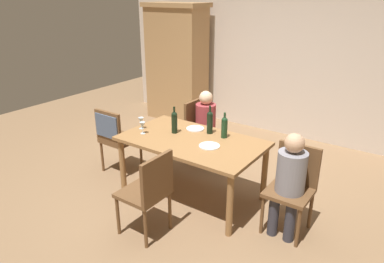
{
  "coord_description": "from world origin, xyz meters",
  "views": [
    {
      "loc": [
        2.22,
        -3.15,
        2.38
      ],
      "look_at": [
        0.0,
        0.0,
        0.85
      ],
      "focal_mm": 33.41,
      "sensor_mm": 36.0,
      "label": 1
    }
  ],
  "objects": [
    {
      "name": "wine_glass_centre",
      "position": [
        -0.6,
        -0.19,
        0.86
      ],
      "size": [
        0.07,
        0.07,
        0.15
      ],
      "color": "silver",
      "rests_on": "dining_table"
    },
    {
      "name": "rear_room_partition",
      "position": [
        0.0,
        2.69,
        1.35
      ],
      "size": [
        6.4,
        0.12,
        2.7
      ],
      "primitive_type": "cube",
      "color": "beige",
      "rests_on": "ground_plane"
    },
    {
      "name": "wine_bottle_short_olive",
      "position": [
        0.28,
        0.27,
        0.89
      ],
      "size": [
        0.07,
        0.07,
        0.31
      ],
      "color": "#19381E",
      "rests_on": "dining_table"
    },
    {
      "name": "armoire_cabinet",
      "position": [
        -1.93,
        2.24,
        1.1
      ],
      "size": [
        1.18,
        0.62,
        2.18
      ],
      "color": "#A87F51",
      "rests_on": "ground_plane"
    },
    {
      "name": "dining_table",
      "position": [
        0.0,
        0.0,
        0.67
      ],
      "size": [
        1.66,
        0.97,
        0.75
      ],
      "color": "olive",
      "rests_on": "ground_plane"
    },
    {
      "name": "wine_bottle_dark_red",
      "position": [
        -0.3,
        0.05,
        0.9
      ],
      "size": [
        0.07,
        0.07,
        0.33
      ],
      "color": "black",
      "rests_on": "dining_table"
    },
    {
      "name": "person_woman_host",
      "position": [
        -0.35,
        0.87,
        0.63
      ],
      "size": [
        0.33,
        0.29,
        1.09
      ],
      "rotation": [
        0.0,
        0.0,
        -1.57
      ],
      "color": "#33333D",
      "rests_on": "ground_plane"
    },
    {
      "name": "wine_glass_near_left",
      "position": [
        -0.72,
        -0.08,
        0.86
      ],
      "size": [
        0.07,
        0.07,
        0.15
      ],
      "color": "silver",
      "rests_on": "dining_table"
    },
    {
      "name": "person_man_bearded",
      "position": [
        1.21,
        -0.03,
        0.64
      ],
      "size": [
        0.29,
        0.34,
        1.11
      ],
      "rotation": [
        0.0,
        0.0,
        3.14
      ],
      "color": "#33333D",
      "rests_on": "ground_plane"
    },
    {
      "name": "dinner_plate_guest_left",
      "position": [
        0.28,
        -0.05,
        0.76
      ],
      "size": [
        0.24,
        0.24,
        0.01
      ],
      "primitive_type": "cylinder",
      "color": "white",
      "rests_on": "dining_table"
    },
    {
      "name": "dinner_plate_host",
      "position": [
        -0.16,
        0.3,
        0.76
      ],
      "size": [
        0.22,
        0.22,
        0.01
      ],
      "primitive_type": "cylinder",
      "color": "white",
      "rests_on": "dining_table"
    },
    {
      "name": "chair_far_left",
      "position": [
        -0.46,
        0.87,
        0.53
      ],
      "size": [
        0.44,
        0.44,
        0.92
      ],
      "rotation": [
        0.0,
        0.0,
        -1.57
      ],
      "color": "brown",
      "rests_on": "ground_plane"
    },
    {
      "name": "wine_bottle_tall_green",
      "position": [
        0.06,
        0.29,
        0.9
      ],
      "size": [
        0.07,
        0.07,
        0.35
      ],
      "color": "black",
      "rests_on": "dining_table"
    },
    {
      "name": "chair_left_end",
      "position": [
        -1.21,
        -0.12,
        0.59
      ],
      "size": [
        0.44,
        0.46,
        0.92
      ],
      "color": "brown",
      "rests_on": "ground_plane"
    },
    {
      "name": "chair_right_end",
      "position": [
        1.21,
        0.09,
        0.53
      ],
      "size": [
        0.44,
        0.44,
        0.92
      ],
      "rotation": [
        0.0,
        0.0,
        3.14
      ],
      "color": "brown",
      "rests_on": "ground_plane"
    },
    {
      "name": "ground_plane",
      "position": [
        0.0,
        0.0,
        0.0
      ],
      "size": [
        10.0,
        10.0,
        0.0
      ],
      "primitive_type": "plane",
      "color": "#846647"
    },
    {
      "name": "chair_near",
      "position": [
        0.09,
        -0.87,
        0.53
      ],
      "size": [
        0.44,
        0.44,
        0.92
      ],
      "rotation": [
        0.0,
        0.0,
        1.57
      ],
      "color": "brown",
      "rests_on": "ground_plane"
    }
  ]
}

